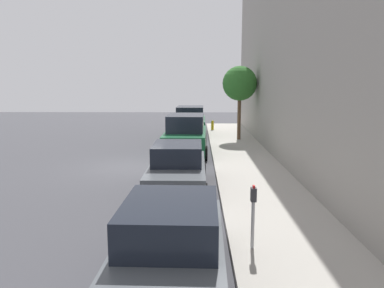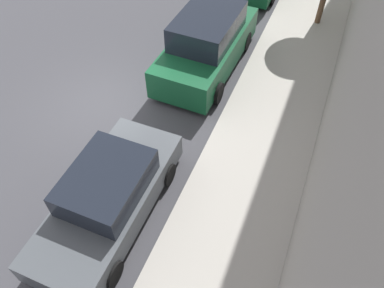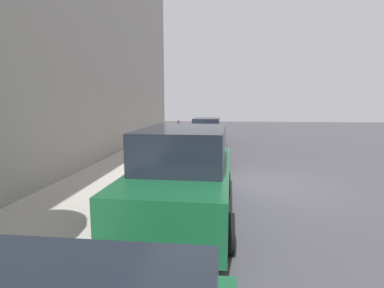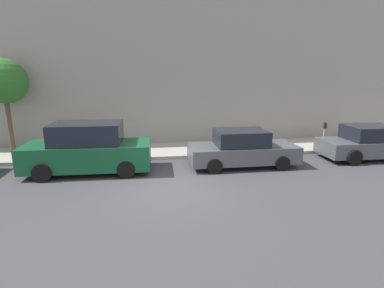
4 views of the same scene
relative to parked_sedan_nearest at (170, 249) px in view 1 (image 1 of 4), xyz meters
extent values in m
plane|color=#424247|center=(-2.36, 9.35, -0.72)|extent=(60.00, 60.00, 0.00)
cube|color=#B2ADA3|center=(2.55, 9.35, -0.65)|extent=(2.82, 32.00, 0.15)
cube|color=gray|center=(4.96, 9.35, 5.34)|extent=(2.00, 32.00, 12.12)
cube|color=#4C5156|center=(0.00, -0.03, -0.16)|extent=(1.90, 4.54, 0.68)
cube|color=black|center=(0.00, 0.07, 0.50)|extent=(1.63, 2.14, 0.64)
cylinder|color=black|center=(-0.85, 1.37, -0.39)|extent=(0.22, 0.67, 0.67)
cylinder|color=black|center=(0.85, 1.37, -0.39)|extent=(0.22, 0.67, 0.67)
cube|color=#4C5156|center=(-0.22, 6.10, -0.16)|extent=(1.82, 4.51, 0.68)
cube|color=black|center=(-0.22, 6.20, 0.50)|extent=(1.59, 2.11, 0.64)
cylinder|color=black|center=(-1.07, 7.49, -0.42)|extent=(0.22, 0.60, 0.60)
cylinder|color=black|center=(0.63, 7.49, -0.42)|extent=(0.22, 0.60, 0.60)
cylinder|color=black|center=(-1.07, 4.70, -0.42)|extent=(0.22, 0.60, 0.60)
cylinder|color=black|center=(0.63, 4.70, -0.42)|extent=(0.22, 0.60, 0.60)
cube|color=#14512D|center=(-0.15, 12.36, -0.02)|extent=(2.09, 4.85, 0.96)
cube|color=black|center=(-0.15, 12.36, 0.86)|extent=(1.80, 2.65, 0.80)
cylinder|color=black|center=(-1.08, 13.84, -0.38)|extent=(0.22, 0.68, 0.68)
cylinder|color=black|center=(0.78, 13.84, -0.38)|extent=(0.22, 0.68, 0.68)
cylinder|color=black|center=(-1.08, 10.87, -0.38)|extent=(0.22, 0.68, 0.68)
cylinder|color=black|center=(0.78, 10.87, -0.38)|extent=(0.22, 0.68, 0.68)
cube|color=#14512D|center=(-0.08, 18.84, -0.02)|extent=(2.03, 4.83, 0.96)
cube|color=black|center=(-0.08, 18.84, 0.86)|extent=(1.76, 2.62, 0.80)
cylinder|color=black|center=(-1.01, 20.33, -0.41)|extent=(0.22, 0.62, 0.62)
cylinder|color=black|center=(0.85, 20.33, -0.41)|extent=(0.22, 0.62, 0.62)
cylinder|color=black|center=(-1.01, 17.36, -0.41)|extent=(0.22, 0.62, 0.62)
cylinder|color=black|center=(0.85, 17.36, -0.41)|extent=(0.22, 0.62, 0.62)
cylinder|color=#ADADB2|center=(1.59, 1.31, -0.07)|extent=(0.07, 0.07, 1.01)
cube|color=#2D2D33|center=(1.59, 1.31, 0.57)|extent=(0.11, 0.15, 0.28)
cube|color=red|center=(1.59, 1.31, 0.74)|extent=(0.04, 0.09, 0.05)
cylinder|color=brown|center=(2.90, 16.42, 0.82)|extent=(0.21, 0.21, 2.78)
sphere|color=#2D6B28|center=(2.90, 16.42, 2.77)|extent=(2.04, 2.04, 2.04)
cylinder|color=gold|center=(1.49, 21.05, -0.30)|extent=(0.20, 0.20, 0.55)
sphere|color=gold|center=(1.49, 21.05, 0.03)|extent=(0.18, 0.18, 0.18)
camera|label=1|loc=(0.48, -5.97, 2.80)|focal=35.00mm
camera|label=2|loc=(3.36, 2.51, 7.35)|focal=35.00mm
camera|label=3|loc=(-0.97, 18.65, 1.81)|focal=28.00mm
camera|label=4|loc=(-11.99, 9.96, 3.11)|focal=28.00mm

